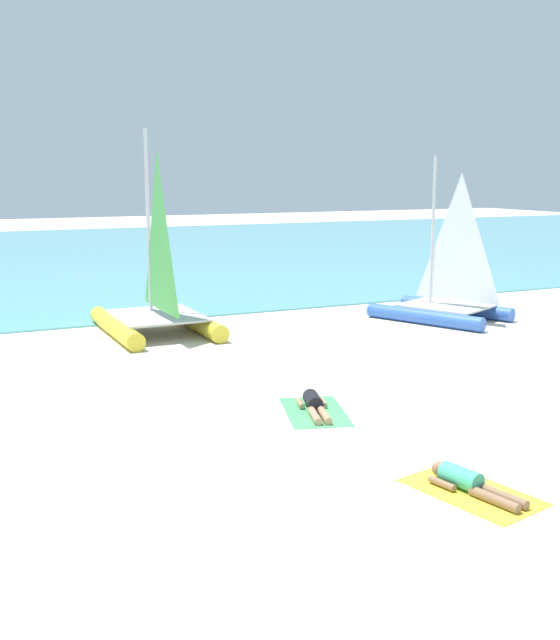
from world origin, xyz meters
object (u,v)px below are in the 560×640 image
(sunbather_left, at_px, (314,404))
(sailboat_blue, at_px, (444,296))
(sunbather_right, at_px, (468,482))
(towel_left, at_px, (315,412))
(towel_right, at_px, (472,492))
(sailboat_yellow, at_px, (156,304))

(sunbather_left, bearing_deg, sailboat_blue, 56.24)
(sailboat_blue, distance_m, sunbather_right, 13.03)
(sailboat_blue, relative_size, towel_left, 2.61)
(towel_left, height_order, towel_right, same)
(towel_right, relative_size, sunbather_right, 1.22)
(towel_left, xyz_separation_m, sunbather_right, (0.29, -4.14, 0.13))
(sunbather_right, bearing_deg, towel_right, -90.00)
(towel_right, xyz_separation_m, sunbather_right, (-0.01, 0.07, 0.13))
(sailboat_yellow, bearing_deg, sailboat_blue, -12.31)
(sailboat_blue, xyz_separation_m, towel_right, (-7.52, -10.68, -0.73))
(sunbather_left, relative_size, towel_right, 0.81)
(towel_left, xyz_separation_m, sunbather_left, (0.02, 0.06, 0.13))
(sunbather_right, bearing_deg, sunbather_left, 81.33)
(sailboat_yellow, relative_size, towel_left, 2.98)
(sailboat_yellow, relative_size, sailboat_blue, 1.14)
(towel_left, xyz_separation_m, towel_right, (0.30, -4.20, 0.00))
(sunbather_left, relative_size, sunbather_right, 0.99)
(sailboat_yellow, bearing_deg, sunbather_right, -86.04)
(towel_right, height_order, sunbather_right, sunbather_right)
(sailboat_blue, xyz_separation_m, sunbather_left, (-7.81, -6.41, -0.61))
(sailboat_yellow, distance_m, towel_right, 12.51)
(towel_right, bearing_deg, sunbather_right, 102.35)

